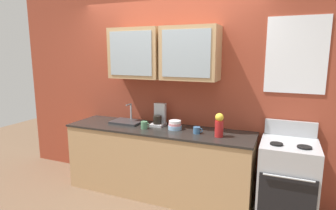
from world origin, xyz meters
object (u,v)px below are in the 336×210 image
(stove_range, at_px, (287,181))
(sink_faucet, at_px, (127,121))
(cup_near_bowls, at_px, (197,130))
(bowl_stack, at_px, (175,125))
(vase, at_px, (219,125))
(coffee_maker, at_px, (159,117))
(cup_near_sink, at_px, (144,125))

(stove_range, bearing_deg, sink_faucet, 177.55)
(cup_near_bowls, bearing_deg, stove_range, 2.04)
(sink_faucet, relative_size, bowl_stack, 2.40)
(vase, relative_size, coffee_maker, 0.95)
(vase, bearing_deg, cup_near_bowls, 174.22)
(stove_range, xyz_separation_m, coffee_maker, (-1.60, 0.15, 0.54))
(coffee_maker, bearing_deg, cup_near_sink, -112.39)
(stove_range, xyz_separation_m, cup_near_sink, (-1.69, -0.09, 0.48))
(sink_faucet, xyz_separation_m, vase, (1.30, -0.15, 0.12))
(sink_faucet, bearing_deg, stove_range, -2.45)
(vase, bearing_deg, stove_range, 4.86)
(stove_range, relative_size, cup_near_bowls, 9.18)
(cup_near_sink, bearing_deg, stove_range, 2.92)
(sink_faucet, bearing_deg, cup_near_sink, -25.91)
(stove_range, height_order, cup_near_sink, stove_range)
(vase, bearing_deg, coffee_maker, 166.11)
(bowl_stack, height_order, cup_near_sink, bowl_stack)
(bowl_stack, xyz_separation_m, cup_near_sink, (-0.37, -0.12, -0.01))
(bowl_stack, bearing_deg, vase, -9.72)
(sink_faucet, height_order, cup_near_sink, sink_faucet)
(sink_faucet, xyz_separation_m, cup_near_sink, (0.36, -0.17, 0.02))
(stove_range, relative_size, coffee_maker, 3.66)
(stove_range, bearing_deg, coffee_maker, 174.78)
(stove_range, relative_size, cup_near_sink, 8.77)
(sink_faucet, height_order, coffee_maker, coffee_maker)
(cup_near_bowls, bearing_deg, coffee_maker, 162.49)
(sink_faucet, relative_size, vase, 1.48)
(stove_range, height_order, cup_near_bowls, stove_range)
(cup_near_bowls, bearing_deg, cup_near_sink, -175.75)
(vase, distance_m, cup_near_bowls, 0.29)
(bowl_stack, height_order, coffee_maker, coffee_maker)
(sink_faucet, relative_size, cup_near_bowls, 3.52)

